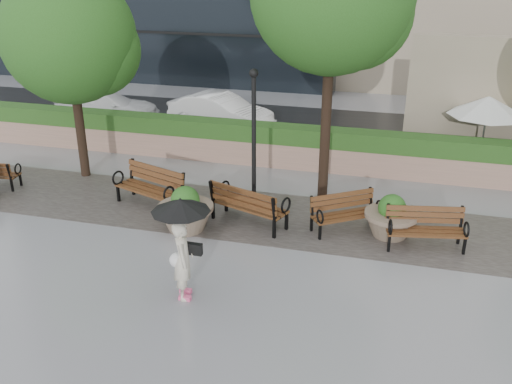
% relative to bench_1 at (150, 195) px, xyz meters
% --- Properties ---
extents(ground, '(100.00, 100.00, 0.00)m').
position_rel_bench_1_xyz_m(ground, '(2.08, -2.83, -0.33)').
color(ground, gray).
rests_on(ground, ground).
extents(cobble_strip, '(28.00, 3.20, 0.01)m').
position_rel_bench_1_xyz_m(cobble_strip, '(2.08, 0.17, -0.32)').
color(cobble_strip, '#383330').
rests_on(cobble_strip, ground).
extents(hedge_wall, '(24.00, 0.80, 1.35)m').
position_rel_bench_1_xyz_m(hedge_wall, '(2.08, 4.17, 0.34)').
color(hedge_wall, tan).
rests_on(hedge_wall, ground).
extents(asphalt_street, '(40.00, 7.00, 0.00)m').
position_rel_bench_1_xyz_m(asphalt_street, '(2.08, 8.17, -0.32)').
color(asphalt_street, black).
rests_on(asphalt_street, ground).
extents(bench_1, '(2.18, 1.45, 1.09)m').
position_rel_bench_1_xyz_m(bench_1, '(0.00, 0.00, 0.00)').
color(bench_1, brown).
rests_on(bench_1, ground).
extents(bench_2, '(2.18, 1.45, 1.10)m').
position_rel_bench_1_xyz_m(bench_2, '(2.96, -0.38, 0.00)').
color(bench_2, brown).
rests_on(bench_2, ground).
extents(bench_3, '(1.84, 1.58, 0.95)m').
position_rel_bench_1_xyz_m(bench_3, '(5.42, -0.06, -0.04)').
color(bench_3, brown).
rests_on(bench_3, ground).
extents(bench_4, '(1.94, 1.07, 0.99)m').
position_rel_bench_1_xyz_m(bench_4, '(7.36, -0.50, -0.03)').
color(bench_4, brown).
rests_on(bench_4, ground).
extents(planter_left, '(1.41, 1.41, 1.18)m').
position_rel_bench_1_xyz_m(planter_left, '(1.50, -1.10, 0.14)').
color(planter_left, '#7F6B56').
rests_on(planter_left, ground).
extents(planter_right, '(1.32, 1.32, 1.11)m').
position_rel_bench_1_xyz_m(planter_right, '(6.54, -0.07, 0.11)').
color(planter_right, '#7F6B56').
rests_on(planter_right, ground).
extents(lamppost, '(0.28, 0.28, 3.84)m').
position_rel_bench_1_xyz_m(lamppost, '(2.79, 0.74, 1.36)').
color(lamppost, black).
rests_on(lamppost, ground).
extents(tree_0, '(3.90, 3.88, 6.23)m').
position_rel_bench_1_xyz_m(tree_0, '(-2.83, 1.69, 3.86)').
color(tree_0, black).
rests_on(tree_0, ground).
extents(patio_umb_white, '(2.50, 2.50, 2.30)m').
position_rel_bench_1_xyz_m(patio_umb_white, '(9.13, 5.86, 1.66)').
color(patio_umb_white, black).
rests_on(patio_umb_white, ground).
extents(car_left, '(4.53, 2.72, 1.23)m').
position_rel_bench_1_xyz_m(car_left, '(-5.28, 7.33, 0.29)').
color(car_left, white).
rests_on(car_left, ground).
extents(car_right, '(4.47, 2.51, 1.39)m').
position_rel_bench_1_xyz_m(car_right, '(-0.42, 7.50, 0.37)').
color(car_right, white).
rests_on(car_right, ground).
extents(pedestrian, '(1.18, 1.18, 2.17)m').
position_rel_bench_1_xyz_m(pedestrian, '(2.58, -3.91, 0.99)').
color(pedestrian, beige).
rests_on(pedestrian, ground).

